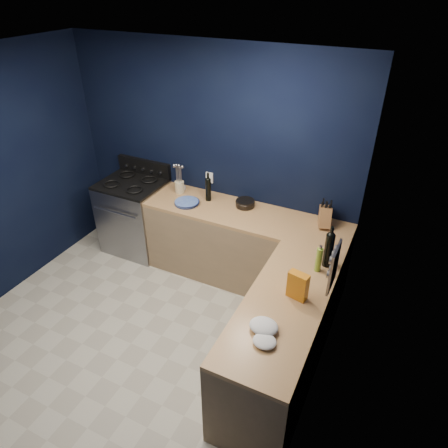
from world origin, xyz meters
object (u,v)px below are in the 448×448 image
Objects in this scene: utensil_crock at (180,187)px; crouton_bag at (298,286)px; gas_range at (135,217)px; knife_block at (325,217)px; plate_stack at (187,203)px.

crouton_bag is (1.81, -1.16, 0.05)m from utensil_crock.
gas_range is 4.31× the size of knife_block.
plate_stack is at bearing 172.98° from knife_block.
gas_range is at bearing 174.80° from plate_stack.
utensil_crock is 0.65× the size of knife_block.
plate_stack is at bearing -44.03° from utensil_crock.
gas_range is at bearing 168.06° from knife_block.
utensil_crock is 0.58× the size of crouton_bag.
plate_stack is 0.31m from utensil_crock.
gas_range is at bearing -167.61° from utensil_crock.
utensil_crock is at bearing 135.97° from plate_stack.
knife_block is at bearing 105.15° from crouton_bag.
utensil_crock is 2.15m from crouton_bag.
utensil_crock is 1.74m from knife_block.
knife_block reaches higher than plate_stack.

